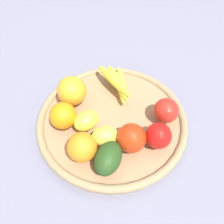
{
  "coord_description": "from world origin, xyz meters",
  "views": [
    {
      "loc": [
        0.31,
        0.23,
        0.54
      ],
      "look_at": [
        0.0,
        0.0,
        0.06
      ],
      "focal_mm": 36.97,
      "sensor_mm": 36.0,
      "label": 1
    }
  ],
  "objects_px": {
    "apple_2": "(159,135)",
    "orange_1": "(72,91)",
    "lemon_1": "(86,121)",
    "orange_0": "(63,116)",
    "apple_1": "(166,111)",
    "orange_2": "(82,147)",
    "lemon_0": "(105,136)",
    "avocado": "(108,158)",
    "banana_bunch": "(117,82)",
    "apple_0": "(131,138)"
  },
  "relations": [
    {
      "from": "apple_2",
      "to": "orange_1",
      "type": "xyz_separation_m",
      "value": [
        0.02,
        -0.27,
        0.01
      ]
    },
    {
      "from": "orange_0",
      "to": "apple_0",
      "type": "height_order",
      "value": "apple_0"
    },
    {
      "from": "banana_bunch",
      "to": "lemon_1",
      "type": "bearing_deg",
      "value": 6.23
    },
    {
      "from": "orange_2",
      "to": "orange_1",
      "type": "xyz_separation_m",
      "value": [
        -0.12,
        -0.14,
        0.01
      ]
    },
    {
      "from": "orange_2",
      "to": "orange_1",
      "type": "distance_m",
      "value": 0.18
    },
    {
      "from": "apple_1",
      "to": "lemon_1",
      "type": "height_order",
      "value": "apple_1"
    },
    {
      "from": "banana_bunch",
      "to": "apple_1",
      "type": "xyz_separation_m",
      "value": [
        0.02,
        0.17,
        0.01
      ]
    },
    {
      "from": "apple_1",
      "to": "lemon_0",
      "type": "height_order",
      "value": "apple_1"
    },
    {
      "from": "apple_2",
      "to": "orange_2",
      "type": "relative_size",
      "value": 0.91
    },
    {
      "from": "orange_1",
      "to": "orange_0",
      "type": "relative_size",
      "value": 1.16
    },
    {
      "from": "apple_1",
      "to": "orange_0",
      "type": "height_order",
      "value": "orange_0"
    },
    {
      "from": "apple_1",
      "to": "orange_1",
      "type": "relative_size",
      "value": 0.81
    },
    {
      "from": "apple_0",
      "to": "avocado",
      "type": "relative_size",
      "value": 0.82
    },
    {
      "from": "apple_2",
      "to": "apple_0",
      "type": "bearing_deg",
      "value": -45.49
    },
    {
      "from": "lemon_1",
      "to": "orange_0",
      "type": "xyz_separation_m",
      "value": [
        0.03,
        -0.05,
        0.01
      ]
    },
    {
      "from": "apple_1",
      "to": "orange_0",
      "type": "distance_m",
      "value": 0.27
    },
    {
      "from": "banana_bunch",
      "to": "orange_0",
      "type": "xyz_separation_m",
      "value": [
        0.19,
        -0.04,
        0.01
      ]
    },
    {
      "from": "orange_0",
      "to": "apple_0",
      "type": "bearing_deg",
      "value": 104.83
    },
    {
      "from": "orange_2",
      "to": "lemon_1",
      "type": "height_order",
      "value": "orange_2"
    },
    {
      "from": "orange_2",
      "to": "lemon_0",
      "type": "relative_size",
      "value": 1.06
    },
    {
      "from": "banana_bunch",
      "to": "orange_0",
      "type": "relative_size",
      "value": 2.18
    },
    {
      "from": "lemon_0",
      "to": "avocado",
      "type": "height_order",
      "value": "avocado"
    },
    {
      "from": "lemon_1",
      "to": "apple_0",
      "type": "height_order",
      "value": "apple_0"
    },
    {
      "from": "lemon_0",
      "to": "orange_0",
      "type": "distance_m",
      "value": 0.12
    },
    {
      "from": "lemon_0",
      "to": "lemon_1",
      "type": "bearing_deg",
      "value": -96.84
    },
    {
      "from": "apple_2",
      "to": "orange_0",
      "type": "xyz_separation_m",
      "value": [
        0.1,
        -0.23,
        0.0
      ]
    },
    {
      "from": "orange_2",
      "to": "avocado",
      "type": "height_order",
      "value": "orange_2"
    },
    {
      "from": "banana_bunch",
      "to": "orange_1",
      "type": "xyz_separation_m",
      "value": [
        0.12,
        -0.07,
        0.02
      ]
    },
    {
      "from": "apple_2",
      "to": "orange_1",
      "type": "distance_m",
      "value": 0.27
    },
    {
      "from": "lemon_1",
      "to": "orange_0",
      "type": "height_order",
      "value": "orange_0"
    },
    {
      "from": "orange_1",
      "to": "lemon_1",
      "type": "xyz_separation_m",
      "value": [
        0.05,
        0.09,
        -0.02
      ]
    },
    {
      "from": "banana_bunch",
      "to": "orange_1",
      "type": "bearing_deg",
      "value": -32.07
    },
    {
      "from": "lemon_0",
      "to": "apple_0",
      "type": "height_order",
      "value": "apple_0"
    },
    {
      "from": "apple_0",
      "to": "lemon_0",
      "type": "bearing_deg",
      "value": -64.25
    },
    {
      "from": "orange_2",
      "to": "lemon_1",
      "type": "bearing_deg",
      "value": -146.1
    },
    {
      "from": "orange_1",
      "to": "lemon_1",
      "type": "height_order",
      "value": "orange_1"
    },
    {
      "from": "orange_1",
      "to": "apple_2",
      "type": "bearing_deg",
      "value": 94.41
    },
    {
      "from": "apple_2",
      "to": "orange_1",
      "type": "bearing_deg",
      "value": -85.59
    },
    {
      "from": "apple_1",
      "to": "lemon_0",
      "type": "xyz_separation_m",
      "value": [
        0.15,
        -0.08,
        -0.01
      ]
    },
    {
      "from": "orange_0",
      "to": "banana_bunch",
      "type": "bearing_deg",
      "value": 169.26
    },
    {
      "from": "apple_2",
      "to": "orange_2",
      "type": "height_order",
      "value": "orange_2"
    },
    {
      "from": "apple_1",
      "to": "banana_bunch",
      "type": "bearing_deg",
      "value": -95.86
    },
    {
      "from": "orange_1",
      "to": "lemon_0",
      "type": "height_order",
      "value": "orange_1"
    },
    {
      "from": "banana_bunch",
      "to": "avocado",
      "type": "height_order",
      "value": "avocado"
    },
    {
      "from": "lemon_0",
      "to": "apple_0",
      "type": "distance_m",
      "value": 0.07
    },
    {
      "from": "orange_1",
      "to": "avocado",
      "type": "bearing_deg",
      "value": 63.78
    },
    {
      "from": "apple_2",
      "to": "orange_2",
      "type": "distance_m",
      "value": 0.19
    },
    {
      "from": "orange_1",
      "to": "apple_1",
      "type": "bearing_deg",
      "value": 112.26
    },
    {
      "from": "banana_bunch",
      "to": "lemon_0",
      "type": "relative_size",
      "value": 2.29
    },
    {
      "from": "orange_2",
      "to": "lemon_1",
      "type": "distance_m",
      "value": 0.08
    }
  ]
}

